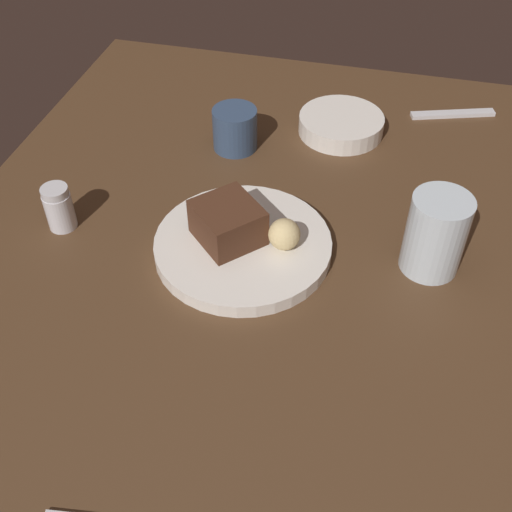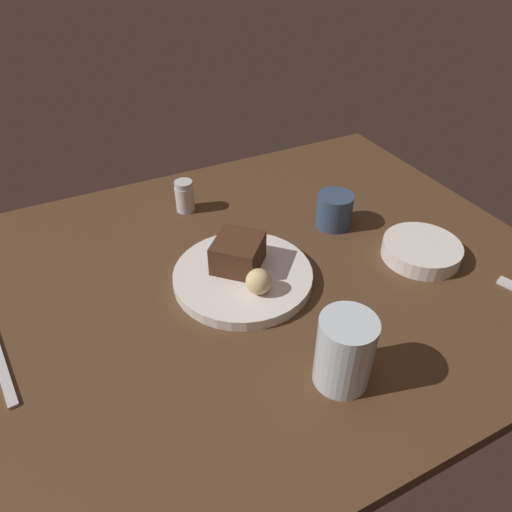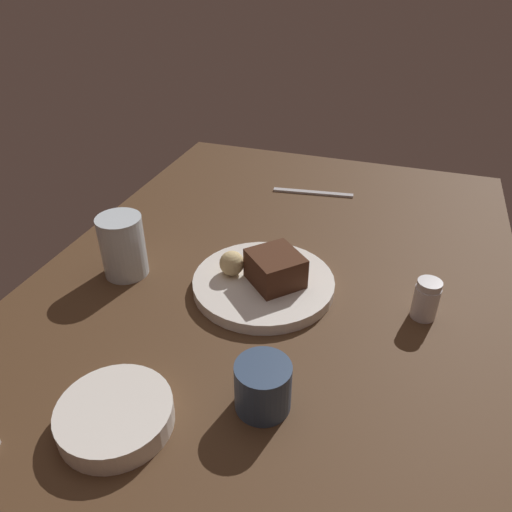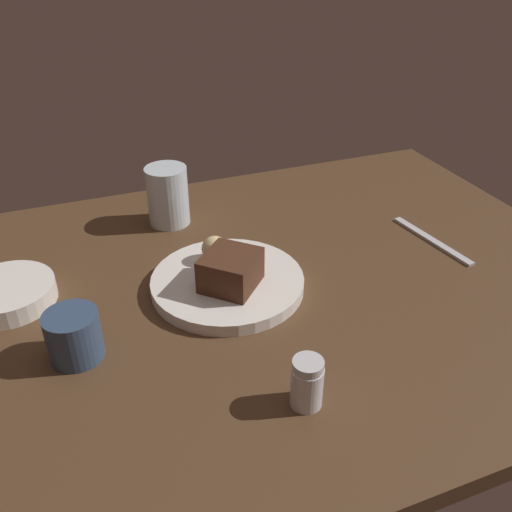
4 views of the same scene
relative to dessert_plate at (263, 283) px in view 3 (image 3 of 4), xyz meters
The scene contains 9 objects.
dining_table 4.41cm from the dessert_plate, 163.69° to the left, with size 120.00×84.00×3.00cm, color #4C331E.
dessert_plate is the anchor object (origin of this frame).
chocolate_cake_slice 4.25cm from the dessert_plate, 87.20° to the left, with size 8.37×7.88×5.42cm, color #472819.
bread_roll 6.52cm from the dessert_plate, 87.63° to the right, with size 4.34×4.34×4.34cm, color #DBC184.
salt_shaker 26.74cm from the dessert_plate, 92.38° to the left, with size 4.02×4.02×6.83cm.
water_glass 25.71cm from the dessert_plate, 82.33° to the right, with size 7.89×7.89×11.31cm, color silver.
side_bowl 33.90cm from the dessert_plate, 14.91° to the right, with size 14.43×14.43×3.09cm, color white.
coffee_cup 25.46cm from the dessert_plate, 17.67° to the left, with size 7.30×7.30×6.96cm, color #334766.
butter_knife 39.66cm from the dessert_plate, behind, with size 19.00×1.40×0.50cm, color silver.
Camera 3 is at (67.98, 19.35, 53.85)cm, focal length 33.97 mm.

